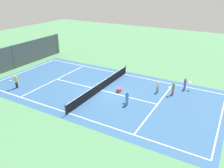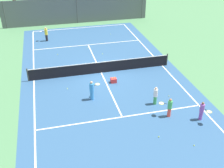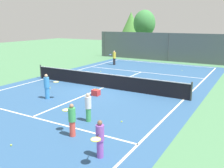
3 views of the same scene
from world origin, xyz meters
name	(u,v)px [view 1 (image 1 of 3)]	position (x,y,z in m)	size (l,w,h in m)	color
ground_plane	(101,90)	(0.00, 0.00, 0.00)	(80.00, 80.00, 0.00)	#4C8456
court_surface	(101,90)	(0.00, 0.00, 0.00)	(13.00, 25.00, 0.01)	#2D5684
tennis_net	(101,86)	(0.00, 0.00, 0.51)	(11.90, 0.10, 1.10)	#333833
perimeter_fence	(13,57)	(0.00, 14.00, 1.60)	(18.00, 0.12, 3.20)	#515B60
player_0	(16,81)	(-4.07, 8.62, 0.77)	(0.90, 0.51, 1.49)	#232328
player_1	(127,98)	(-1.48, -3.83, 0.76)	(0.86, 0.67, 1.47)	#388CD8
player_2	(158,86)	(2.62, -5.47, 0.68)	(0.28, 0.28, 1.33)	#3FA559
player_3	(185,84)	(4.78, -7.86, 0.68)	(0.53, 0.86, 1.31)	purple
player_4	(173,88)	(2.94, -7.02, 0.70)	(0.85, 0.61, 1.34)	#E54C3F
ball_crate	(119,90)	(0.60, -1.84, 0.18)	(0.45, 0.39, 0.43)	red
tennis_ball_0	(79,80)	(0.94, 3.73, 0.03)	(0.07, 0.07, 0.07)	#CCE533
tennis_ball_1	(102,107)	(-3.06, -1.99, 0.03)	(0.07, 0.07, 0.07)	#CCE533
tennis_ball_2	(48,92)	(-3.24, 4.67, 0.03)	(0.07, 0.07, 0.07)	#CCE533
tennis_ball_3	(61,81)	(-0.19, 5.55, 0.03)	(0.07, 0.07, 0.07)	#CCE533
tennis_ball_4	(202,99)	(3.18, -9.98, 0.03)	(0.07, 0.07, 0.07)	#CCE533
tennis_ball_5	(186,103)	(1.54, -8.81, 0.03)	(0.07, 0.07, 0.07)	#CCE533
tennis_ball_6	(156,86)	(3.98, -4.82, 0.03)	(0.07, 0.07, 0.07)	#CCE533
tennis_ball_7	(58,68)	(3.01, 8.92, 0.03)	(0.07, 0.07, 0.07)	#CCE533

